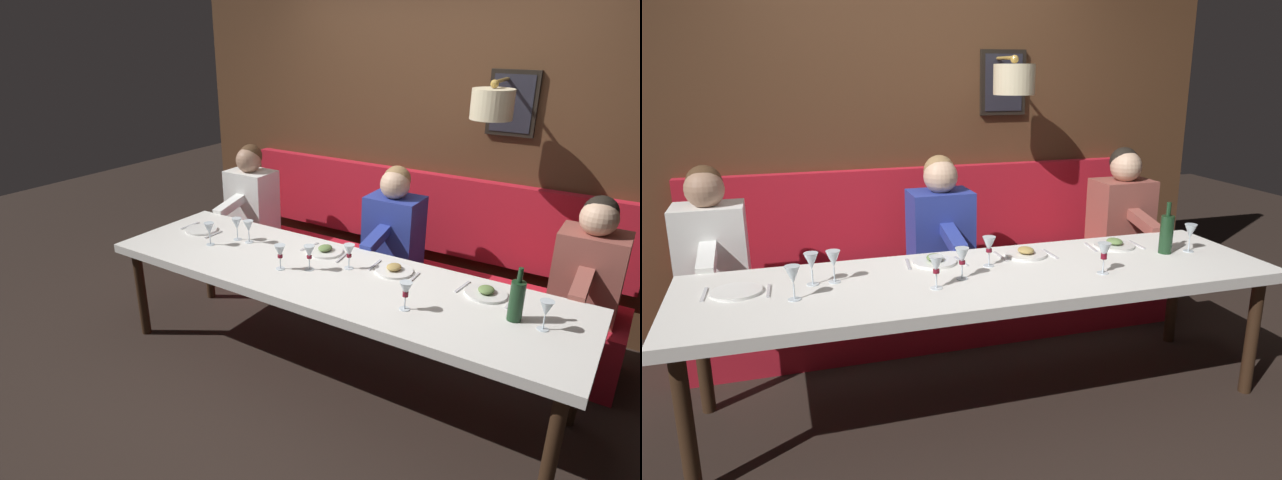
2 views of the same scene
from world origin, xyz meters
TOP-DOWN VIEW (x-y plane):
  - ground_plane at (0.00, 0.00)m, footprint 12.00×12.00m
  - dining_table at (0.00, 0.00)m, footprint 0.90×3.09m
  - banquette_bench at (0.89, 0.00)m, footprint 0.52×3.29m
  - back_wall_panel at (1.46, -0.01)m, footprint 0.59×4.49m
  - diner_nearest at (0.88, -1.35)m, footprint 0.60×0.40m
  - diner_near at (0.88, -0.00)m, footprint 0.60×0.40m
  - diner_middle at (0.88, 1.40)m, footprint 0.60×0.40m
  - place_setting_0 at (0.25, 0.21)m, footprint 0.24×0.33m
  - place_setting_1 at (0.10, 1.22)m, footprint 0.24×0.31m
  - place_setting_2 at (0.24, -0.90)m, footprint 0.24×0.32m
  - place_setting_3 at (0.23, -0.32)m, footprint 0.24×0.31m
  - wine_glass_0 at (0.12, -0.06)m, footprint 0.07×0.07m
  - wine_glass_1 at (-0.17, -0.58)m, footprint 0.07×0.07m
  - wine_glass_2 at (0.11, 0.87)m, footprint 0.07×0.07m
  - wine_glass_3 at (-0.03, 0.14)m, footprint 0.07×0.07m
  - wine_glass_4 at (-0.07, 0.97)m, footprint 0.07×0.07m
  - wine_glass_5 at (0.02, -1.26)m, footprint 0.07×0.07m
  - wine_glass_6 at (-0.13, 0.30)m, footprint 0.07×0.07m
  - wine_glass_7 at (0.11, 0.76)m, footprint 0.07×0.07m
  - wine_bottle at (0.04, -1.11)m, footprint 0.08×0.08m

SIDE VIEW (x-z plane):
  - ground_plane at x=0.00m, z-range 0.00..0.00m
  - banquette_bench at x=0.89m, z-range 0.00..0.45m
  - dining_table at x=0.00m, z-range 0.31..1.05m
  - place_setting_1 at x=0.10m, z-range 0.74..0.75m
  - place_setting_0 at x=0.25m, z-range 0.73..0.78m
  - place_setting_2 at x=0.24m, z-range 0.73..0.78m
  - place_setting_3 at x=0.23m, z-range 0.73..0.78m
  - diner_nearest at x=0.88m, z-range 0.42..1.21m
  - diner_near at x=0.88m, z-range 0.42..1.21m
  - diner_middle at x=0.88m, z-range 0.42..1.21m
  - wine_glass_1 at x=-0.17m, z-range 0.77..0.94m
  - wine_glass_6 at x=-0.13m, z-range 0.77..0.94m
  - wine_glass_0 at x=0.12m, z-range 0.77..0.94m
  - wine_glass_3 at x=-0.03m, z-range 0.77..0.94m
  - wine_bottle at x=0.04m, z-range 0.71..1.01m
  - wine_glass_2 at x=0.11m, z-range 0.77..0.94m
  - wine_glass_4 at x=-0.07m, z-range 0.77..0.94m
  - wine_glass_5 at x=0.02m, z-range 0.77..0.94m
  - wine_glass_7 at x=0.11m, z-range 0.77..0.94m
  - back_wall_panel at x=1.46m, z-range -0.09..2.81m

